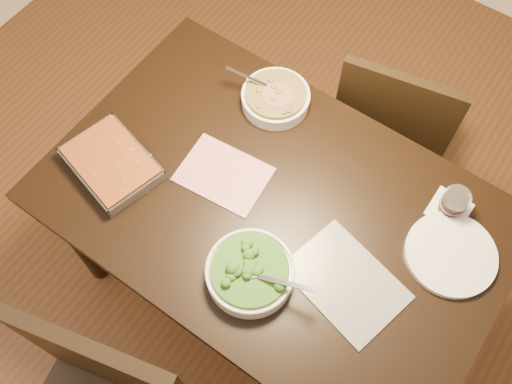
{
  "coord_description": "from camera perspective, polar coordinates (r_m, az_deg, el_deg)",
  "views": [
    {
      "loc": [
        0.39,
        -0.66,
        2.31
      ],
      "look_at": [
        -0.06,
        -0.02,
        0.8
      ],
      "focal_mm": 40.0,
      "sensor_mm": 36.0,
      "label": 1
    }
  ],
  "objects": [
    {
      "name": "broccoli_bowl",
      "position": [
        1.62,
        -0.59,
        -8.04
      ],
      "size": [
        0.29,
        0.25,
        0.1
      ],
      "color": "white",
      "rests_on": "table"
    },
    {
      "name": "ground",
      "position": [
        2.43,
        1.35,
        -9.12
      ],
      "size": [
        4.0,
        4.0,
        0.0
      ],
      "primitive_type": "plane",
      "color": "#412D12",
      "rests_on": "ground"
    },
    {
      "name": "table",
      "position": [
        1.82,
        1.78,
        -2.65
      ],
      "size": [
        1.4,
        0.9,
        0.75
      ],
      "color": "black",
      "rests_on": "ground"
    },
    {
      "name": "coaster",
      "position": [
        1.83,
        18.76,
        -1.64
      ],
      "size": [
        0.12,
        0.12,
        0.0
      ],
      "primitive_type": "cube",
      "color": "white",
      "rests_on": "table"
    },
    {
      "name": "magazine_b",
      "position": [
        1.66,
        8.99,
        -8.88
      ],
      "size": [
        0.36,
        0.3,
        0.01
      ],
      "primitive_type": "cube",
      "rotation": [
        0.0,
        0.0,
        -0.23
      ],
      "color": "#26272E",
      "rests_on": "table"
    },
    {
      "name": "baking_dish",
      "position": [
        1.83,
        -14.25,
        2.76
      ],
      "size": [
        0.33,
        0.28,
        0.05
      ],
      "rotation": [
        0.0,
        0.0,
        -0.24
      ],
      "color": "silver",
      "rests_on": "table"
    },
    {
      "name": "stew_bowl",
      "position": [
        1.91,
        1.97,
        9.43
      ],
      "size": [
        0.25,
        0.23,
        0.09
      ],
      "color": "white",
      "rests_on": "table"
    },
    {
      "name": "dinner_plate",
      "position": [
        1.76,
        18.91,
        -5.9
      ],
      "size": [
        0.27,
        0.27,
        0.02
      ],
      "primitive_type": "cylinder",
      "color": "silver",
      "rests_on": "table"
    },
    {
      "name": "chair_far",
      "position": [
        2.26,
        13.45,
        6.79
      ],
      "size": [
        0.49,
        0.49,
        0.89
      ],
      "rotation": [
        0.0,
        0.0,
        3.34
      ],
      "color": "black",
      "rests_on": "ground"
    },
    {
      "name": "wine_tumbler",
      "position": [
        1.79,
        19.2,
        -0.98
      ],
      "size": [
        0.08,
        0.08,
        0.09
      ],
      "color": "black",
      "rests_on": "coaster"
    },
    {
      "name": "magazine_a",
      "position": [
        1.79,
        -3.26,
        1.78
      ],
      "size": [
        0.29,
        0.22,
        0.01
      ],
      "primitive_type": "cube",
      "rotation": [
        0.0,
        0.0,
        0.1
      ],
      "color": "#C53859",
      "rests_on": "table"
    }
  ]
}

